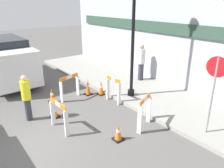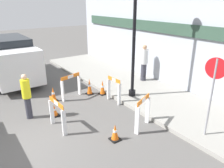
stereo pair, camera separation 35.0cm
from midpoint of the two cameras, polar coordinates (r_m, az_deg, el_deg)
The scene contains 17 objects.
ground_plane at distance 6.78m, azimuth -24.01°, elevation -16.82°, with size 60.00×60.00×0.00m, color #565451.
sidewalk_slab at distance 9.46m, azimuth 13.90°, elevation -4.04°, with size 18.00×3.03×0.14m.
storefront_facade at distance 9.98m, azimuth 21.44°, elevation 12.55°, with size 18.00×0.22×5.50m.
streetlamp_post at distance 8.70m, azimuth 7.26°, elevation 19.19°, with size 0.44×0.44×5.61m.
stop_sign at distance 6.79m, azimuth 26.24°, elevation -0.33°, with size 0.60×0.11×2.40m.
barricade_0 at distance 8.95m, azimuth 1.63°, elevation -1.41°, with size 0.77×0.17×1.06m.
barricade_1 at distance 9.47m, azimuth -9.62°, elevation -0.31°, with size 0.39×0.99×1.05m.
barricade_2 at distance 7.24m, azimuth -12.75°, elevation -7.57°, with size 0.97×0.19×1.03m.
barricade_3 at distance 7.19m, azimuth 9.42°, elevation -7.22°, with size 0.46×0.86×1.10m.
traffic_cone_0 at distance 9.82m, azimuth -4.89°, elevation -0.71°, with size 0.30×0.30×0.74m.
traffic_cone_1 at distance 6.70m, azimuth 2.33°, elevation -12.58°, with size 0.30×0.30×0.53m.
traffic_cone_2 at distance 8.23m, azimuth -13.65°, elevation -6.79°, with size 0.30×0.30×0.45m.
traffic_cone_3 at distance 9.78m, azimuth -1.47°, elevation -0.97°, with size 0.30×0.30×0.66m.
traffic_cone_4 at distance 9.39m, azimuth -14.06°, elevation -2.67°, with size 0.30×0.30×0.63m.
person_worker at distance 8.07m, azimuth -20.26°, elevation -2.71°, with size 0.40×0.40×1.66m.
person_pedestrian at distance 11.11m, azimuth 9.26°, elevation 5.77°, with size 0.40×0.40×1.82m.
work_van at distance 12.57m, azimuth -24.53°, elevation 6.47°, with size 5.27×2.14×2.26m.
Camera 2 is at (5.59, -0.51, 3.93)m, focal length 35.00 mm.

